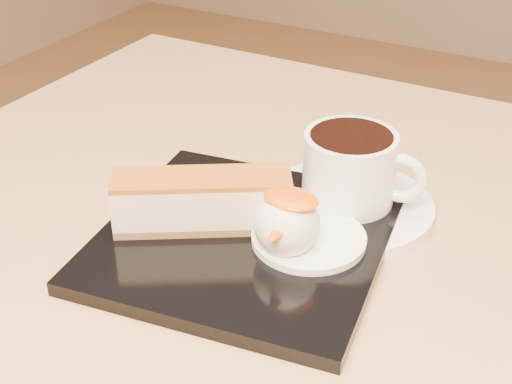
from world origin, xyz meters
The scene contains 8 objects.
dessert_plate centered at (-0.03, 0.01, 0.73)m, with size 0.22×0.22×0.01m, color black.
cheesecake centered at (-0.06, 0.01, 0.75)m, with size 0.14×0.11×0.05m.
cream_smear centered at (0.02, 0.03, 0.73)m, with size 0.09×0.09×0.01m, color white.
ice_cream_scoop centered at (0.01, 0.01, 0.76)m, with size 0.05×0.05×0.05m, color white.
mango_sauce centered at (0.01, 0.01, 0.78)m, with size 0.04×0.03×0.01m, color #EC5807.
mint_sprig centered at (-0.01, 0.05, 0.74)m, with size 0.04×0.03×0.00m.
saucer centered at (0.02, 0.10, 0.72)m, with size 0.15×0.15×0.01m, color white.
coffee_cup centered at (0.03, 0.10, 0.76)m, with size 0.10×0.08×0.06m.
Camera 1 is at (0.20, -0.39, 1.06)m, focal length 50.00 mm.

